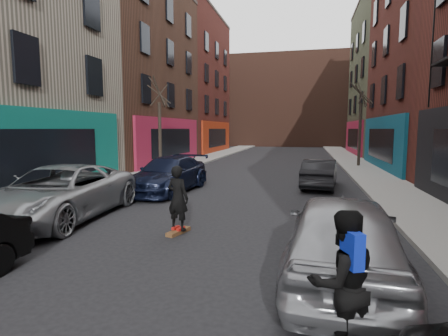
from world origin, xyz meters
The scene contains 13 objects.
sidewalk_left centered at (-6.25, 30.00, 0.07)m, with size 2.50×84.00×0.13m, color gray.
sidewalk_right centered at (6.25, 30.00, 0.07)m, with size 2.50×84.00×0.13m, color gray.
buildings_left centered at (-13.50, 16.00, 8.25)m, with size 12.00×56.00×16.50m, color #551918.
building_far centered at (0.00, 56.00, 7.00)m, with size 40.00×10.00×14.00m, color #47281E.
tree_left_far centered at (-6.20, 18.00, 3.38)m, with size 2.00×2.00×6.50m, color black, non-canonical shape.
tree_right_far centered at (6.20, 24.00, 3.53)m, with size 2.00×2.00×6.80m, color black, non-canonical shape.
parked_left_far centered at (-4.60, 6.82, 0.80)m, with size 2.67×5.79×1.61m, color gray.
parked_left_end centered at (-3.20, 11.91, 0.75)m, with size 2.10×5.16×1.50m, color black.
parked_right_far centered at (3.20, 4.26, 0.81)m, with size 1.91×4.74×1.62m, color gray.
parked_right_end centered at (3.20, 14.48, 0.66)m, with size 1.40×4.01×1.32m, color black.
skateboard centered at (-0.63, 6.27, 0.05)m, with size 0.22×0.80×0.10m, color brown.
skateboarder centered at (-0.63, 6.27, 0.94)m, with size 0.61×0.40×1.68m, color black.
pedestrian centered at (3.00, 2.13, 0.89)m, with size 1.06×0.97×1.77m.
Camera 1 is at (2.54, -2.04, 2.71)m, focal length 28.00 mm.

